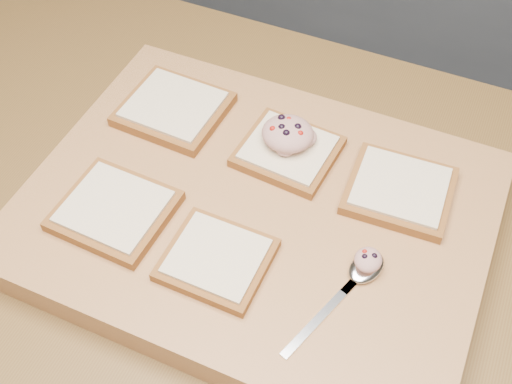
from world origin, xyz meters
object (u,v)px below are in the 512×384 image
at_px(bread_far_center, 288,151).
at_px(spoon, 360,274).
at_px(cutting_board, 256,214).
at_px(tuna_salad_dollop, 288,133).

xyz_separation_m(bread_far_center, spoon, (0.14, -0.13, -0.00)).
xyz_separation_m(cutting_board, tuna_salad_dollop, (0.00, 0.09, 0.05)).
height_order(bread_far_center, tuna_salad_dollop, tuna_salad_dollop).
bearing_deg(tuna_salad_dollop, cutting_board, -90.70).
xyz_separation_m(tuna_salad_dollop, spoon, (0.14, -0.14, -0.03)).
relative_size(cutting_board, spoon, 3.34).
distance_m(bread_far_center, spoon, 0.19).
bearing_deg(bread_far_center, spoon, -43.95).
bearing_deg(cutting_board, spoon, -17.82).
relative_size(bread_far_center, tuna_salad_dollop, 1.89).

